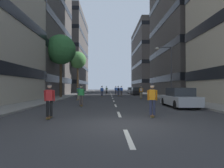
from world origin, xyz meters
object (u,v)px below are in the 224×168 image
Objects in this scene: street_tree_near at (78,60)px; skater_2 at (152,98)px; skater_0 at (116,90)px; skater_4 at (141,91)px; skater_7 at (78,92)px; skater_9 at (107,89)px; parked_car_far at (131,91)px; skater_8 at (118,90)px; street_tree_mid at (61,50)px; skater_3 at (121,90)px; parked_car_near at (136,91)px; skater_6 at (102,91)px; skater_5 at (81,94)px; streetlamp_right at (168,67)px; parked_car_mid at (179,98)px; skater_1 at (49,99)px.

street_tree_near is 5.30× the size of skater_2.
skater_4 is at bearing -78.35° from skater_0.
skater_7 is 20.46m from skater_9.
skater_8 is at bearing -107.60° from parked_car_far.
street_tree_mid is 13.69m from skater_3.
skater_4 is at bearing -8.50° from street_tree_mid.
street_tree_near reaches higher than parked_car_near.
skater_5 is at bearing -94.35° from skater_6.
skater_0 is (-4.01, 2.18, 0.32)m from parked_car_near.
skater_5 is at bearing 129.42° from skater_2.
skater_8 is at bearing 91.33° from skater_2.
parked_car_far is 2.47× the size of skater_2.
parked_car_near is at bearing -42.62° from skater_9.
skater_5 is (-9.77, -7.45, -3.15)m from streetlamp_right.
parked_car_far is at bearing 86.81° from skater_4.
parked_car_mid is at bearing -102.70° from streetlamp_right.
parked_car_mid is 2.47× the size of skater_1.
skater_6 and skater_8 have the same top height.
skater_6 is at bearing 73.48° from skater_7.
street_tree_mid is at bearing 118.29° from skater_2.
street_tree_near is at bearing -171.32° from skater_9.
skater_3 is (-3.14, 20.47, 0.29)m from parked_car_mid.
skater_4 is at bearing -55.19° from street_tree_near.
street_tree_near reaches higher than streetlamp_right.
skater_6 is (-6.68, -6.04, 0.29)m from parked_car_near.
skater_0 is 1.00× the size of skater_9.
parked_car_far is 22.96m from street_tree_mid.
street_tree_near reaches higher than skater_5.
parked_car_far is 22.66m from streetlamp_right.
skater_4 is at bearing 64.81° from skater_1.
skater_9 is at bearing 86.64° from skater_6.
street_tree_mid is at bearing 102.54° from skater_1.
street_tree_near is 13.77m from skater_6.
parked_car_mid is 0.47× the size of street_tree_near.
skater_2 reaches higher than parked_car_mid.
parked_car_mid is 2.47× the size of skater_2.
parked_car_far is (0.00, 7.99, 0.00)m from parked_car_near.
skater_4 and skater_7 have the same top height.
skater_0 is 1.00× the size of skater_2.
streetlamp_right is 3.65× the size of skater_0.
skater_1 is 1.00× the size of skater_4.
skater_0 is (-4.01, 24.89, 0.32)m from parked_car_mid.
skater_2 is 33.01m from skater_9.
streetlamp_right reaches higher than skater_9.
street_tree_mid is at bearing 163.96° from streetlamp_right.
skater_3 is 9.86m from skater_4.
skater_9 is (-7.89, 19.85, -3.12)m from streetlamp_right.
skater_4 is 18.09m from skater_9.
parked_car_far is at bearing 15.47° from street_tree_near.
skater_7 is at bearing -122.19° from parked_car_near.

